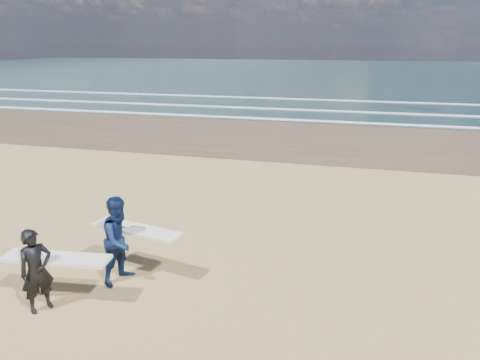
# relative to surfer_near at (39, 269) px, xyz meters

# --- Properties ---
(ocean) EXTENTS (220.00, 100.00, 0.02)m
(ocean) POSITION_rel_surfer_near_xyz_m (20.34, 71.98, -0.88)
(ocean) COLOR #173134
(ocean) RESTS_ON ground
(surfer_near) EXTENTS (2.25, 1.12, 1.74)m
(surfer_near) POSITION_rel_surfer_near_xyz_m (0.00, 0.00, 0.00)
(surfer_near) COLOR black
(surfer_near) RESTS_ON ground
(surfer_far) EXTENTS (2.26, 1.40, 2.00)m
(surfer_far) POSITION_rel_surfer_near_xyz_m (1.02, 1.41, 0.11)
(surfer_far) COLOR #0B1B42
(surfer_far) RESTS_ON ground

